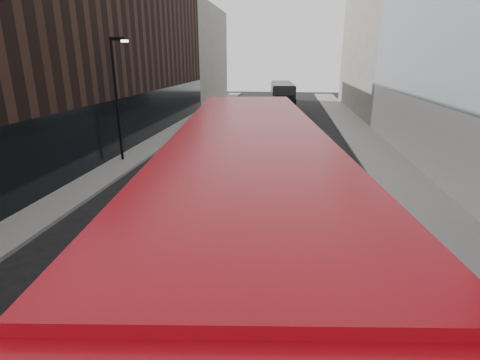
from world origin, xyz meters
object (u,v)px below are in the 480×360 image
(red_bus, at_px, (249,227))
(car_b, at_px, (270,152))
(car_a, at_px, (325,190))
(grey_bus, at_px, (282,97))
(car_c, at_px, (300,136))
(street_lamp, at_px, (117,92))

(red_bus, relative_size, car_b, 2.57)
(car_a, height_order, car_b, car_b)
(grey_bus, height_order, car_c, grey_bus)
(car_a, bearing_deg, red_bus, -105.93)
(street_lamp, bearing_deg, grey_bus, 68.63)
(grey_bus, xyz_separation_m, car_c, (1.78, -16.85, -1.16))
(grey_bus, bearing_deg, street_lamp, -115.15)
(red_bus, relative_size, car_c, 2.71)
(car_b, height_order, car_c, car_b)
(car_a, distance_m, car_b, 6.97)
(street_lamp, xyz_separation_m, red_bus, (9.16, -13.93, -1.52))
(street_lamp, relative_size, grey_bus, 0.66)
(red_bus, xyz_separation_m, grey_bus, (-0.14, 36.99, -0.85))
(car_b, bearing_deg, street_lamp, -169.24)
(car_a, xyz_separation_m, car_b, (-2.64, 6.44, 0.00))
(street_lamp, distance_m, grey_bus, 24.87)
(grey_bus, distance_m, car_b, 22.64)
(red_bus, height_order, grey_bus, red_bus)
(street_lamp, height_order, car_b, street_lamp)
(red_bus, bearing_deg, car_b, 84.58)
(grey_bus, bearing_deg, car_a, -88.85)
(street_lamp, xyz_separation_m, car_a, (11.53, -6.00, -3.41))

